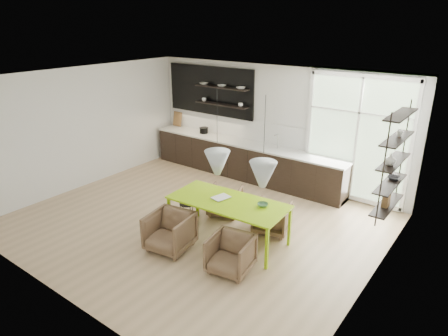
# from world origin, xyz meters

# --- Properties ---
(room) EXTENTS (7.02, 6.01, 2.91)m
(room) POSITION_xyz_m (0.58, 1.10, 1.46)
(room) COLOR tan
(room) RESTS_ON ground
(kitchen_run) EXTENTS (5.54, 0.69, 2.75)m
(kitchen_run) POSITION_xyz_m (-0.69, 2.69, 0.60)
(kitchen_run) COLOR black
(kitchen_run) RESTS_ON ground
(right_shelving) EXTENTS (0.26, 1.22, 1.90)m
(right_shelving) POSITION_xyz_m (3.36, 1.17, 1.65)
(right_shelving) COLOR black
(right_shelving) RESTS_ON ground
(dining_table) EXTENTS (2.25, 1.11, 0.80)m
(dining_table) POSITION_xyz_m (0.93, -0.17, 0.75)
(dining_table) COLOR #95CD0E
(dining_table) RESTS_ON ground
(armchair_back_left) EXTENTS (0.84, 0.85, 0.60)m
(armchair_back_left) POSITION_xyz_m (0.25, 0.67, 0.30)
(armchair_back_left) COLOR brown
(armchair_back_left) RESTS_ON ground
(armchair_back_right) EXTENTS (0.80, 0.82, 0.61)m
(armchair_back_right) POSITION_xyz_m (1.44, 0.61, 0.31)
(armchair_back_right) COLOR brown
(armchair_back_right) RESTS_ON ground
(armchair_front_left) EXTENTS (0.85, 0.87, 0.70)m
(armchair_front_left) POSITION_xyz_m (0.28, -1.05, 0.35)
(armchair_front_left) COLOR brown
(armchair_front_left) RESTS_ON ground
(armchair_front_right) EXTENTS (0.78, 0.79, 0.63)m
(armchair_front_right) POSITION_xyz_m (1.56, -0.94, 0.32)
(armchair_front_right) COLOR brown
(armchair_front_right) RESTS_ON ground
(wire_stool) EXTENTS (0.32, 0.32, 0.40)m
(wire_stool) POSITION_xyz_m (-0.17, -0.08, 0.26)
(wire_stool) COLOR black
(wire_stool) RESTS_ON ground
(table_book) EXTENTS (0.31, 0.37, 0.03)m
(table_book) POSITION_xyz_m (0.64, -0.12, 0.82)
(table_book) COLOR white
(table_book) RESTS_ON dining_table
(table_bowl) EXTENTS (0.24, 0.24, 0.06)m
(table_bowl) POSITION_xyz_m (1.56, 0.02, 0.83)
(table_bowl) COLOR #47754E
(table_bowl) RESTS_ON dining_table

